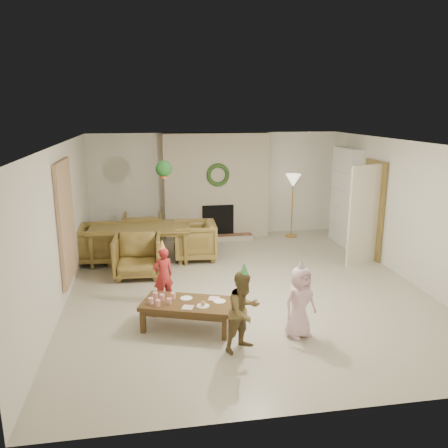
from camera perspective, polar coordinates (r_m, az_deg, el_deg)
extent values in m
plane|color=#B7B29E|center=(8.12, 2.58, -7.81)|extent=(7.00, 7.00, 0.00)
plane|color=white|center=(7.54, 2.79, 10.08)|extent=(7.00, 7.00, 0.00)
plane|color=silver|center=(11.11, -1.09, 4.95)|extent=(7.00, 0.00, 7.00)
plane|color=silver|center=(4.54, 12.04, -9.40)|extent=(7.00, 0.00, 7.00)
plane|color=silver|center=(7.70, -19.72, -0.09)|extent=(0.00, 7.00, 7.00)
plane|color=silver|center=(8.85, 22.05, 1.49)|extent=(0.00, 7.00, 7.00)
cube|color=#5D2918|center=(10.92, -0.94, 4.78)|extent=(2.50, 0.40, 2.50)
cube|color=#5D2D19|center=(10.84, -0.64, -1.73)|extent=(1.60, 0.30, 0.12)
cube|color=black|center=(10.91, -0.78, 0.48)|extent=(0.75, 0.12, 0.75)
torus|color=#204319|center=(10.65, -0.76, 6.17)|extent=(0.54, 0.10, 0.54)
cylinder|color=gold|center=(11.31, 8.41, -1.45)|extent=(0.29, 0.29, 0.03)
cylinder|color=gold|center=(11.14, 8.54, 2.03)|extent=(0.03, 0.03, 1.38)
cone|color=beige|center=(11.02, 8.67, 5.41)|extent=(0.37, 0.37, 0.31)
cube|color=white|center=(10.80, 14.99, 3.38)|extent=(0.30, 1.00, 2.20)
cube|color=white|center=(10.92, 14.67, 0.03)|extent=(0.30, 0.92, 0.03)
cube|color=white|center=(10.84, 14.81, 2.08)|extent=(0.30, 0.92, 0.03)
cube|color=white|center=(10.76, 14.94, 4.16)|extent=(0.30, 0.92, 0.03)
cube|color=white|center=(10.70, 15.08, 6.27)|extent=(0.30, 0.92, 0.03)
cube|color=maroon|center=(10.75, 14.94, 0.55)|extent=(0.20, 0.40, 0.24)
cube|color=#245E87|center=(10.84, 14.65, 2.85)|extent=(0.20, 0.44, 0.24)
cube|color=gold|center=(10.64, 15.11, 4.75)|extent=(0.20, 0.36, 0.22)
cube|color=brown|center=(9.90, 18.18, 1.72)|extent=(0.05, 0.86, 2.04)
cube|color=beige|center=(9.40, 17.16, 1.03)|extent=(0.77, 0.32, 2.00)
cube|color=tan|center=(7.88, -19.19, 0.28)|extent=(0.06, 1.20, 2.00)
imported|color=brown|center=(9.47, -10.45, -2.49)|extent=(2.08, 1.22, 0.71)
imported|color=brown|center=(8.61, -10.79, -3.94)|extent=(0.88, 0.90, 0.79)
imported|color=brown|center=(10.32, -10.18, -0.87)|extent=(0.88, 0.90, 0.79)
imported|color=brown|center=(9.56, -15.80, -2.40)|extent=(0.90, 0.88, 0.79)
imported|color=brown|center=(9.45, -3.70, -2.07)|extent=(0.90, 0.88, 0.79)
cylinder|color=tan|center=(8.90, -7.61, 8.35)|extent=(0.01, 0.01, 0.70)
cylinder|color=#984F31|center=(8.95, -7.54, 6.12)|extent=(0.16, 0.16, 0.12)
sphere|color=#1B5220|center=(8.93, -7.56, 6.88)|extent=(0.32, 0.32, 0.32)
cube|color=#4D3519|center=(6.56, -4.58, -9.95)|extent=(1.42, 1.03, 0.06)
cube|color=#4D3519|center=(6.58, -4.57, -10.50)|extent=(1.29, 0.90, 0.08)
cube|color=#4D3519|center=(6.58, -10.13, -11.95)|extent=(0.09, 0.09, 0.33)
cube|color=#4D3519|center=(6.30, 0.09, -12.94)|extent=(0.09, 0.09, 0.33)
cube|color=#4D3519|center=(7.02, -8.67, -10.14)|extent=(0.09, 0.09, 0.33)
cube|color=#4D3519|center=(6.76, 0.86, -10.96)|extent=(0.09, 0.09, 0.33)
cylinder|color=white|center=(6.53, -9.15, -9.48)|extent=(0.09, 0.09, 0.09)
cylinder|color=white|center=(6.70, -8.60, -8.83)|extent=(0.09, 0.09, 0.09)
cylinder|color=white|center=(6.45, -8.29, -9.75)|extent=(0.09, 0.09, 0.09)
cylinder|color=white|center=(6.62, -7.76, -9.08)|extent=(0.09, 0.09, 0.09)
cylinder|color=white|center=(6.48, -6.90, -9.59)|extent=(0.09, 0.09, 0.09)
cylinder|color=white|center=(6.66, -6.41, -8.93)|extent=(0.09, 0.09, 0.09)
cylinder|color=white|center=(6.66, -4.75, -9.25)|extent=(0.23, 0.23, 0.01)
cylinder|color=white|center=(6.40, -2.65, -10.21)|extent=(0.23, 0.23, 0.01)
cylinder|color=white|center=(6.54, -0.57, -9.64)|extent=(0.23, 0.23, 0.01)
sphere|color=tan|center=(6.39, -2.65, -9.90)|extent=(0.09, 0.09, 0.07)
cube|color=#D79FB4|center=(6.38, -4.56, -10.36)|extent=(0.19, 0.19, 0.01)
cube|color=#D79FB4|center=(6.63, -1.29, -9.32)|extent=(0.19, 0.19, 0.01)
imported|color=maroon|center=(7.36, -7.64, -6.40)|extent=(0.40, 0.33, 0.93)
cone|color=#E5DE4C|center=(7.20, -7.77, -2.65)|extent=(0.13, 0.13, 0.18)
imported|color=brown|center=(5.93, 2.49, -10.86)|extent=(0.65, 0.61, 1.06)
cone|color=#50BB64|center=(5.71, 2.56, -5.66)|extent=(0.15, 0.15, 0.17)
imported|color=#F5C4D7|center=(6.34, 9.49, -9.62)|extent=(0.57, 0.47, 1.00)
cone|color=#B1B2B8|center=(6.14, 9.70, -4.99)|extent=(0.15, 0.15, 0.18)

